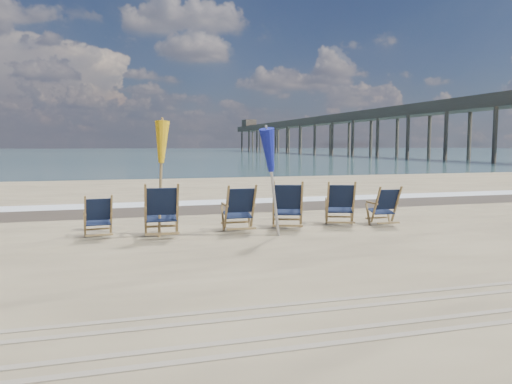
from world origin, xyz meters
TOP-DOWN VIEW (x-y plane):
  - ocean at (0.00, 128.00)m, footprint 400.00×400.00m
  - surf_foam at (0.00, 8.30)m, footprint 200.00×1.40m
  - wet_sand_strip at (0.00, 6.80)m, footprint 200.00×2.60m
  - tire_tracks at (0.00, -2.80)m, footprint 80.00×1.30m
  - beach_chair_0 at (-2.85, 2.77)m, footprint 0.62×0.69m
  - beach_chair_1 at (-1.58, 2.41)m, footprint 0.76×0.84m
  - beach_chair_2 at (0.06, 2.58)m, footprint 0.68×0.76m
  - beach_chair_3 at (1.15, 2.55)m, footprint 0.91×0.97m
  - beach_chair_4 at (2.46, 2.65)m, footprint 0.89×0.94m
  - beach_chair_5 at (3.44, 2.45)m, footprint 0.62×0.69m
  - umbrella_yellow at (-1.88, 2.70)m, footprint 0.30×0.30m
  - umbrella_blue at (0.26, 1.87)m, footprint 0.30×0.30m
  - fishing_pier at (38.00, 74.00)m, footprint 4.40×140.00m

SIDE VIEW (x-z plane):
  - ocean at x=0.00m, z-range 0.00..0.00m
  - wet_sand_strip at x=0.00m, z-range 0.00..0.00m
  - surf_foam at x=0.00m, z-range 0.00..0.01m
  - tire_tracks at x=0.00m, z-range 0.00..0.01m
  - beach_chair_0 at x=-2.85m, z-range 0.00..0.89m
  - beach_chair_5 at x=3.44m, z-range 0.00..0.94m
  - beach_chair_2 at x=0.06m, z-range 0.00..1.04m
  - beach_chair_4 at x=2.46m, z-range 0.00..1.05m
  - beach_chair_3 at x=1.15m, z-range 0.00..1.10m
  - beach_chair_1 at x=-1.58m, z-range 0.00..1.12m
  - umbrella_blue at x=0.26m, z-range 0.58..2.79m
  - umbrella_yellow at x=-1.88m, z-range 0.63..2.96m
  - fishing_pier at x=38.00m, z-range 0.00..9.30m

